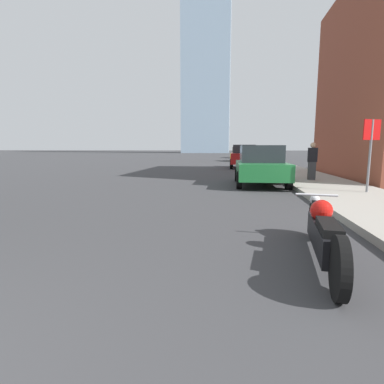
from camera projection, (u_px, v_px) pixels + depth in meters
sidewalk at (260, 159)px, 39.18m from camera, size 2.73×240.00×0.15m
distant_tower at (207, 42)px, 93.21m from camera, size 14.59×14.59×68.72m
motorcycle at (323, 232)px, 3.91m from camera, size 0.68×2.73×0.77m
parked_car_green at (260, 165)px, 11.98m from camera, size 2.00×4.14×1.58m
parked_car_red at (244, 156)px, 22.30m from camera, size 2.04×3.86×1.72m
parked_car_yellow at (240, 154)px, 34.21m from camera, size 2.19×4.22×1.63m
parked_car_blue at (239, 152)px, 45.81m from camera, size 1.97×4.62×1.74m
stop_sign at (371, 143)px, 8.90m from camera, size 0.57×0.26×2.17m
pedestrian at (312, 161)px, 12.58m from camera, size 0.36×0.22×1.56m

